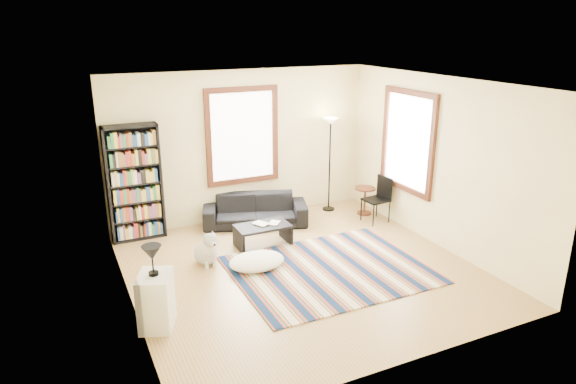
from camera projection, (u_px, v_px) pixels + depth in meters
name	position (u px, v px, depth m)	size (l,w,h in m)	color
floor	(302.00, 273.00, 7.83)	(5.00, 5.00, 0.10)	#AC8B4E
ceiling	(304.00, 80.00, 6.92)	(5.00, 5.00, 0.10)	white
wall_back	(241.00, 146.00, 9.57)	(5.00, 0.10, 2.80)	#FFF9AB
wall_front	(417.00, 249.00, 5.18)	(5.00, 0.10, 2.80)	#FFF9AB
wall_left	(119.00, 208.00, 6.34)	(0.10, 5.00, 2.80)	#FFF9AB
wall_right	(441.00, 163.00, 8.41)	(0.10, 5.00, 2.80)	#FFF9AB
window_back	(242.00, 136.00, 9.43)	(1.20, 0.06, 1.60)	white
window_right	(408.00, 141.00, 9.00)	(0.06, 1.20, 1.60)	white
rug	(329.00, 270.00, 7.80)	(2.86, 2.29, 0.02)	#0D2145
sofa	(255.00, 210.00, 9.51)	(1.90, 0.74, 0.55)	black
bookshelf	(134.00, 183.00, 8.67)	(0.90, 0.30, 2.00)	black
coffee_table	(263.00, 235.00, 8.63)	(0.90, 0.50, 0.36)	black
book_a	(257.00, 226.00, 8.53)	(0.25, 0.19, 0.02)	beige
book_b	(270.00, 222.00, 8.68)	(0.16, 0.22, 0.02)	beige
floor_cushion	(257.00, 261.00, 7.85)	(0.87, 0.65, 0.22)	white
floor_lamp	(330.00, 165.00, 10.05)	(0.30, 0.30, 1.86)	black
side_table	(365.00, 201.00, 10.03)	(0.40, 0.40, 0.54)	#4F1D13
folding_chair	(376.00, 200.00, 9.59)	(0.42, 0.40, 0.86)	black
white_cabinet	(156.00, 301.00, 6.26)	(0.38, 0.50, 0.70)	silver
table_lamp	(152.00, 261.00, 6.09)	(0.24, 0.24, 0.38)	black
dog	(205.00, 247.00, 7.94)	(0.40, 0.56, 0.56)	silver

